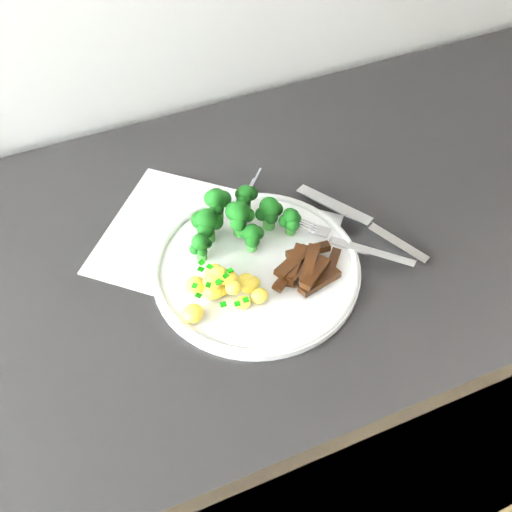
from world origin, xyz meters
TOP-DOWN VIEW (x-y plane):
  - counter at (-0.12, 1.67)m, footprint 2.37×0.59m
  - recipe_paper at (-0.13, 1.69)m, footprint 0.36×0.36m
  - plate at (-0.10, 1.63)m, footprint 0.27×0.27m
  - broccoli at (-0.10, 1.69)m, footprint 0.15×0.10m
  - potatoes at (-0.15, 1.60)m, footprint 0.11×0.08m
  - beef_strips at (-0.04, 1.59)m, footprint 0.11×0.07m
  - fork at (0.03, 1.60)m, footprint 0.12×0.14m
  - knife at (0.08, 1.62)m, footprint 0.11×0.19m

SIDE VIEW (x-z plane):
  - counter at x=-0.12m, z-range 0.00..0.89m
  - recipe_paper at x=-0.13m, z-range 0.89..0.89m
  - plate at x=-0.10m, z-range 0.89..0.91m
  - knife at x=0.08m, z-range 0.89..0.91m
  - fork at x=0.03m, z-range 0.90..0.92m
  - beef_strips at x=-0.04m, z-range 0.90..0.92m
  - potatoes at x=-0.15m, z-range 0.89..0.93m
  - broccoli at x=-0.10m, z-range 0.90..0.96m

